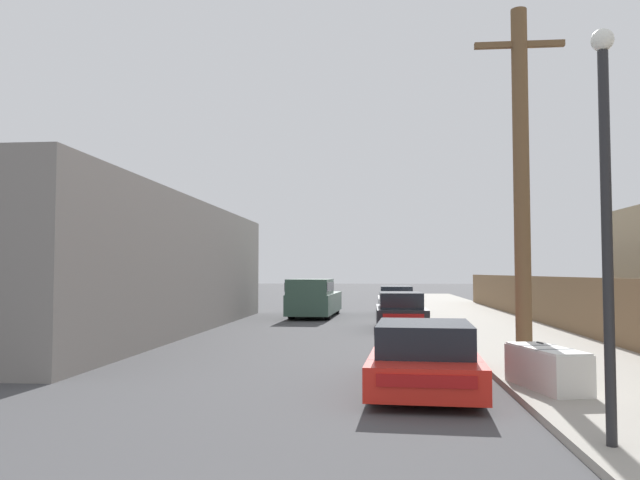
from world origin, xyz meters
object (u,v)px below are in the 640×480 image
Objects in this scene: car_parked_far at (396,301)px; utility_pole at (521,182)px; car_parked_mid at (400,312)px; discarded_fridge at (547,368)px; street_lamp at (606,201)px; pickup_truck at (314,298)px; parked_sports_car_red at (424,358)px.

car_parked_far is 18.14m from utility_pole.
discarded_fridge is at bearing -80.90° from car_parked_mid.
utility_pole is at bearing -78.39° from car_parked_mid.
utility_pole is at bearing -83.95° from car_parked_far.
utility_pole reaches higher than discarded_fridge.
street_lamp is at bearing -86.25° from car_parked_far.
car_parked_far is at bearing -148.47° from pickup_truck.
utility_pole is at bearing 112.71° from pickup_truck.
pickup_truck is at bearing -151.18° from car_parked_far.
parked_sports_car_red is (-2.00, 0.43, 0.09)m from discarded_fridge.
pickup_truck is 21.92m from street_lamp.
street_lamp is (5.52, -21.11, 2.00)m from pickup_truck.
car_parked_far is (0.07, 19.33, 0.10)m from parked_sports_car_red.
parked_sports_car_red reaches higher than discarded_fridge.
utility_pole reaches higher than pickup_truck.
parked_sports_car_red is 0.78× the size of pickup_truck.
car_parked_mid is 0.59× the size of utility_pole.
car_parked_far reaches higher than parked_sports_car_red.
parked_sports_car_red is 11.33m from car_parked_mid.
pickup_truck is 16.93m from utility_pole.
discarded_fridge is 0.44× the size of car_parked_mid.
utility_pole reaches higher than street_lamp.
utility_pole is (5.83, -15.61, 3.00)m from pickup_truck.
discarded_fridge is 2.05m from parked_sports_car_red.
car_parked_mid is (-0.01, 11.33, 0.08)m from parked_sports_car_red.
utility_pole reaches higher than car_parked_far.
discarded_fridge is 0.32× the size of pickup_truck.
discarded_fridge is 4.24m from street_lamp.
pickup_truck reaches higher than car_parked_far.
street_lamp is (1.79, -15.24, 2.25)m from car_parked_mid.
car_parked_far is (0.07, 8.00, 0.02)m from car_parked_mid.
utility_pole is (2.10, 1.59, 3.33)m from parked_sports_car_red.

